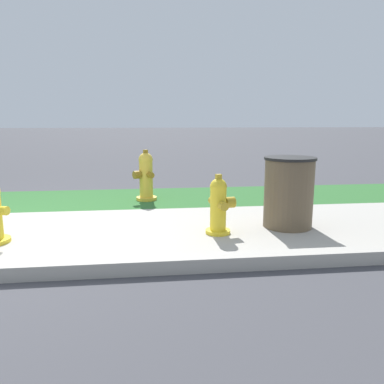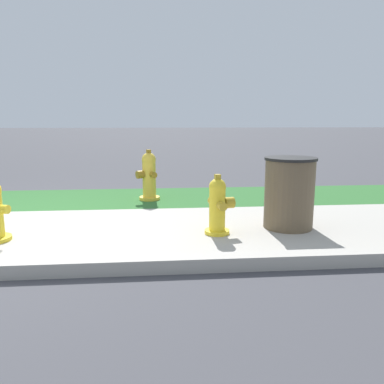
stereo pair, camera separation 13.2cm
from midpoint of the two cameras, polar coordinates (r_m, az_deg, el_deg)
grass_verge at (r=6.28m, az=-24.57°, el=-1.21°), size 18.00×1.61×0.01m
fire_hydrant_near_corner at (r=4.00m, az=3.17°, el=-2.15°), size 0.33×0.36×0.65m
fire_hydrant_far_end at (r=5.76m, az=-7.71°, el=2.41°), size 0.36×0.38×0.78m
trash_bin at (r=4.35m, az=13.67°, el=-0.10°), size 0.58×0.58×0.81m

